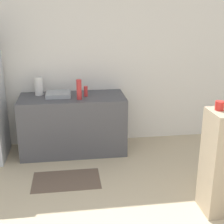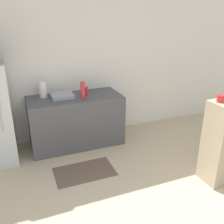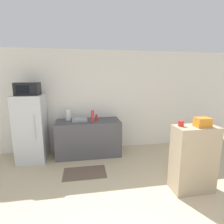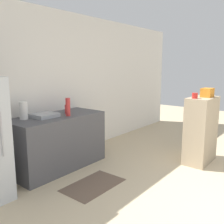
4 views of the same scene
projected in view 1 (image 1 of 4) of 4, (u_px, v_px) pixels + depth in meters
wall_back at (84, 63)px, 4.85m from camera, size 8.00×0.06×2.60m
counter at (73, 124)px, 4.74m from camera, size 1.56×0.70×0.87m
sink_basin at (58, 94)px, 4.61m from camera, size 0.36×0.34×0.06m
bottle_tall at (79, 90)px, 4.42m from camera, size 0.07×0.07×0.29m
bottle_short at (85, 91)px, 4.59m from camera, size 0.06×0.06×0.15m
jar at (220, 106)px, 3.10m from camera, size 0.09×0.09×0.09m
paper_towel_roll at (39, 86)px, 4.64m from camera, size 0.12×0.12×0.26m
kitchen_rug at (66, 180)px, 4.01m from camera, size 0.86×0.52×0.01m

